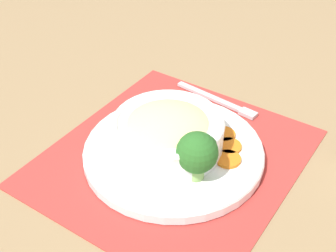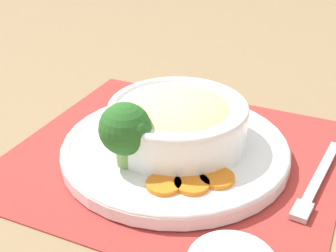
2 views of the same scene
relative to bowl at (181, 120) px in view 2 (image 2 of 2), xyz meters
The scene contains 9 objects.
ground_plane 0.06m from the bowl, 67.43° to the left, with size 4.00×4.00×0.00m, color #8C704C.
placemat 0.05m from the bowl, 67.43° to the left, with size 0.47×0.43×0.00m.
plate 0.04m from the bowl, 67.43° to the left, with size 0.30×0.30×0.02m.
bowl is the anchor object (origin of this frame).
broccoli_floret 0.09m from the bowl, 56.94° to the left, with size 0.06×0.06×0.08m.
carrot_slice_near 0.11m from the bowl, 96.25° to the left, with size 0.04×0.04×0.01m.
carrot_slice_middle 0.11m from the bowl, 114.67° to the left, with size 0.04×0.04×0.01m.
carrot_slice_far 0.10m from the bowl, 133.61° to the left, with size 0.04×0.04×0.01m.
fork 0.19m from the bowl, behind, with size 0.05×0.18×0.01m.
Camera 2 is at (-0.16, 0.51, 0.35)m, focal length 50.00 mm.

